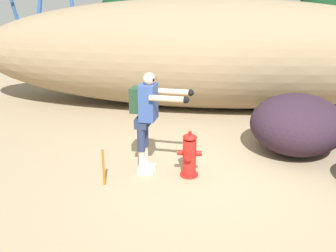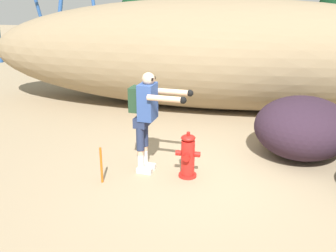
{
  "view_description": "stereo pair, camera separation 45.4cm",
  "coord_description": "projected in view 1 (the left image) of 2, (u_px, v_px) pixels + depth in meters",
  "views": [
    {
      "loc": [
        0.24,
        -5.68,
        2.86
      ],
      "look_at": [
        -0.5,
        0.28,
        0.75
      ],
      "focal_mm": 40.49,
      "sensor_mm": 36.0,
      "label": 1
    },
    {
      "loc": [
        0.68,
        -5.61,
        2.86
      ],
      "look_at": [
        -0.5,
        0.28,
        0.75
      ],
      "focal_mm": 40.49,
      "sensor_mm": 36.0,
      "label": 2
    }
  ],
  "objects": [
    {
      "name": "dirt_embankment",
      "position": [
        206.0,
        54.0,
        9.76
      ],
      "size": [
        12.45,
        3.2,
        2.77
      ],
      "primitive_type": "ellipsoid",
      "color": "#897556",
      "rests_on": "ground_plane"
    },
    {
      "name": "fire_hydrant",
      "position": [
        189.0,
        156.0,
        6.16
      ],
      "size": [
        0.4,
        0.35,
        0.78
      ],
      "color": "red",
      "rests_on": "ground_plane"
    },
    {
      "name": "survey_stake",
      "position": [
        104.0,
        167.0,
        5.89
      ],
      "size": [
        0.04,
        0.04,
        0.6
      ],
      "primitive_type": "cylinder",
      "color": "#E55914",
      "rests_on": "ground_plane"
    },
    {
      "name": "boulder_large",
      "position": [
        297.0,
        124.0,
        7.05
      ],
      "size": [
        2.39,
        2.42,
        1.11
      ],
      "primitive_type": "ellipsoid",
      "rotation": [
        0.0,
        0.0,
        1.04
      ],
      "color": "#2B1C28",
      "rests_on": "ground_plane"
    },
    {
      "name": "utility_worker",
      "position": [
        148.0,
        111.0,
        6.07
      ],
      "size": [
        1.0,
        0.59,
        1.7
      ],
      "rotation": [
        0.0,
        0.0,
        -0.09
      ],
      "color": "beige",
      "rests_on": "ground_plane"
    },
    {
      "name": "ground_plane",
      "position": [
        196.0,
        176.0,
        6.3
      ],
      "size": [
        56.0,
        56.0,
        0.04
      ],
      "primitive_type": "cube",
      "color": "#998466"
    }
  ]
}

